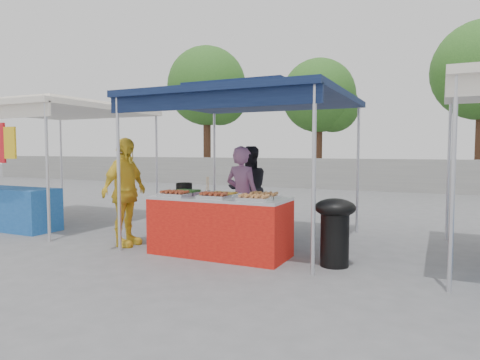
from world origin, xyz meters
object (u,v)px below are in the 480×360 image
at_px(vendor_woman, 242,196).
at_px(wok_burner, 335,226).
at_px(helper_man, 249,189).
at_px(vendor_table, 219,226).
at_px(cooking_pot, 184,188).
at_px(customer_person, 125,192).

bearing_deg(vendor_woman, wok_burner, 168.46).
distance_m(wok_burner, helper_man, 2.69).
xyz_separation_m(wok_burner, vendor_woman, (-1.62, 0.59, 0.26)).
xyz_separation_m(vendor_table, vendor_woman, (0.03, 0.71, 0.37)).
relative_size(cooking_pot, vendor_woman, 0.16).
height_order(vendor_table, helper_man, helper_man).
xyz_separation_m(vendor_woman, customer_person, (-1.68, -0.80, 0.07)).
xyz_separation_m(wok_burner, customer_person, (-3.30, -0.21, 0.33)).
distance_m(cooking_pot, helper_man, 1.59).
xyz_separation_m(vendor_table, helper_man, (-0.37, 1.87, 0.37)).
relative_size(wok_burner, helper_man, 0.56).
relative_size(vendor_table, cooking_pot, 7.79).
bearing_deg(vendor_table, wok_burner, 3.99).
relative_size(cooking_pot, helper_man, 0.16).
height_order(vendor_woman, helper_man, helper_man).
bearing_deg(vendor_woman, customer_person, 34.01).
height_order(vendor_woman, customer_person, customer_person).
distance_m(vendor_table, wok_burner, 1.66).
distance_m(vendor_table, vendor_woman, 0.80).
relative_size(wok_burner, vendor_woman, 0.57).
distance_m(cooking_pot, wok_burner, 2.52).
height_order(wok_burner, helper_man, helper_man).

